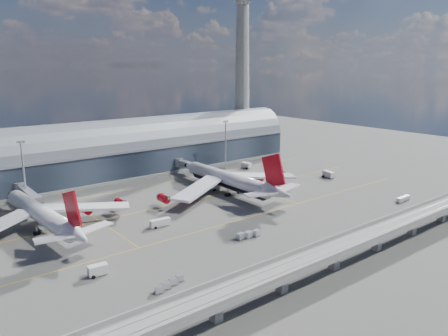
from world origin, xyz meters
TOP-DOWN VIEW (x-y plane):
  - ground at (0.00, 0.00)m, footprint 500.00×500.00m
  - taxi_lines at (0.00, 22.11)m, footprint 200.00×80.12m
  - terminal at (0.00, 77.99)m, footprint 200.00×30.00m
  - control_tower at (85.00, 83.00)m, footprint 19.00×19.00m
  - guideway at (-0.00, -55.00)m, footprint 220.00×8.50m
  - floodlight_mast_left at (-50.00, 55.00)m, footprint 3.00×0.70m
  - floodlight_mast_right at (50.00, 55.00)m, footprint 3.00×0.70m
  - airliner_left at (-53.26, 21.79)m, footprint 62.04×65.20m
  - airliner_right at (22.82, 17.48)m, footprint 66.94×69.93m
  - jet_bridge_left at (-49.92, 53.12)m, footprint 4.40×28.00m
  - jet_bridge_right at (26.33, 51.18)m, footprint 4.40×32.00m
  - service_truck_1 at (-51.67, -19.24)m, footprint 5.26×2.93m
  - service_truck_2 at (-20.83, 1.78)m, footprint 7.37×2.64m
  - service_truck_3 at (77.79, 8.98)m, footprint 3.70×6.82m
  - service_truck_4 at (59.17, 48.76)m, footprint 3.26×5.74m
  - service_truck_5 at (20.99, 26.57)m, footprint 5.16×6.28m
  - cargo_train_0 at (-40.16, -36.11)m, footprint 9.75×4.05m
  - cargo_train_1 at (-3.75, -24.37)m, footprint 8.87×3.37m
  - cargo_train_2 at (70.89, -34.29)m, footprint 8.23×2.12m

SIDE VIEW (x-z plane):
  - ground at x=0.00m, z-range 0.00..0.00m
  - taxi_lines at x=0.00m, z-range 0.00..0.01m
  - cargo_train_0 at x=-40.16m, z-range 0.04..1.65m
  - cargo_train_2 at x=70.89m, z-range 0.04..1.86m
  - cargo_train_1 at x=-3.75m, z-range 0.04..1.99m
  - service_truck_2 at x=-20.83m, z-range 0.05..2.68m
  - service_truck_1 at x=-51.67m, z-range 0.01..2.94m
  - service_truck_5 at x=20.99m, z-range 0.03..2.93m
  - service_truck_3 at x=77.79m, z-range 0.04..3.16m
  - service_truck_4 at x=59.17m, z-range 0.01..3.19m
  - jet_bridge_left at x=-49.92m, z-range 1.55..8.80m
  - jet_bridge_right at x=26.33m, z-range 1.56..8.81m
  - guideway at x=0.00m, z-range 1.69..8.89m
  - airliner_left at x=-53.26m, z-range -4.26..15.60m
  - airliner_right at x=22.82m, z-range -5.35..16.89m
  - terminal at x=0.00m, z-range -2.66..25.34m
  - floodlight_mast_left at x=-50.00m, z-range 0.78..26.48m
  - floodlight_mast_right at x=50.00m, z-range 0.78..26.48m
  - control_tower at x=85.00m, z-range 0.14..103.14m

